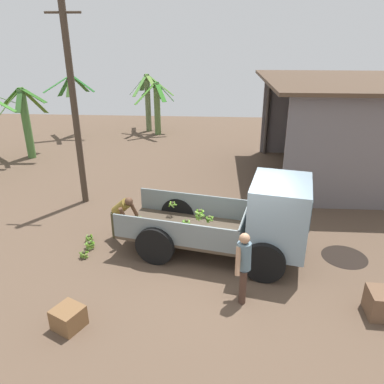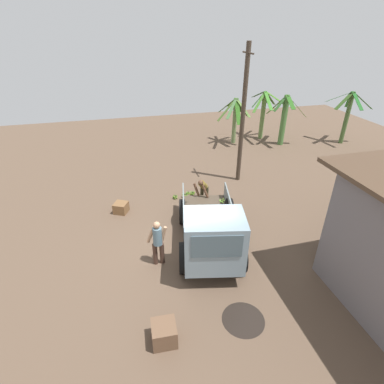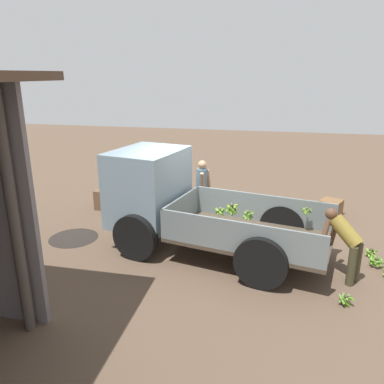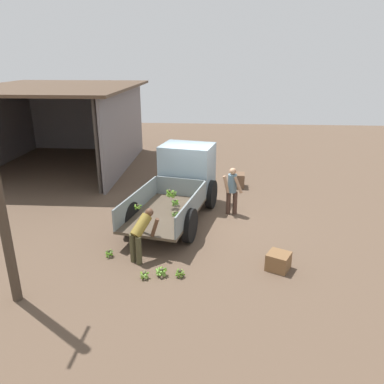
% 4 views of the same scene
% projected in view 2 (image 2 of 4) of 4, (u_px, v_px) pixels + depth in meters
% --- Properties ---
extents(ground, '(36.00, 36.00, 0.00)m').
position_uv_depth(ground, '(192.00, 254.00, 10.25)').
color(ground, brown).
extents(mud_patch_0, '(1.15, 1.15, 0.01)m').
position_uv_depth(mud_patch_0, '(243.00, 320.00, 7.98)').
color(mud_patch_0, black).
rests_on(mud_patch_0, ground).
extents(cargo_truck, '(4.90, 2.79, 2.15)m').
position_uv_depth(cargo_truck, '(212.00, 235.00, 9.38)').
color(cargo_truck, '#4B3E30').
rests_on(cargo_truck, ground).
extents(utility_pole, '(1.07, 0.21, 6.30)m').
position_uv_depth(utility_pole, '(243.00, 117.00, 13.64)').
color(utility_pole, '#423529').
rests_on(utility_pole, ground).
extents(banana_palm_2, '(2.57, 2.58, 3.30)m').
position_uv_depth(banana_palm_2, '(347.00, 116.00, 19.01)').
color(banana_palm_2, '#466331').
rests_on(banana_palm_2, ground).
extents(banana_palm_3, '(2.37, 2.07, 2.89)m').
position_uv_depth(banana_palm_3, '(235.00, 119.00, 19.13)').
color(banana_palm_3, '#657D4A').
rests_on(banana_palm_3, ground).
extents(banana_palm_4, '(2.88, 2.08, 3.13)m').
position_uv_depth(banana_palm_4, '(263.00, 113.00, 19.88)').
color(banana_palm_4, olive).
rests_on(banana_palm_4, ground).
extents(banana_palm_6, '(2.48, 2.16, 3.16)m').
position_uv_depth(banana_palm_6, '(284.00, 119.00, 18.85)').
color(banana_palm_6, '#49763A').
rests_on(banana_palm_6, ground).
extents(person_foreground_visitor, '(0.36, 0.68, 1.62)m').
position_uv_depth(person_foreground_visitor, '(158.00, 241.00, 9.47)').
color(person_foreground_visitor, '#452F25').
rests_on(person_foreground_visitor, ground).
extents(person_worker_loading, '(0.86, 0.80, 1.33)m').
position_uv_depth(person_worker_loading, '(203.00, 188.00, 12.72)').
color(person_worker_loading, '#403C26').
rests_on(person_worker_loading, ground).
extents(banana_bunch_on_ground_0, '(0.24, 0.24, 0.20)m').
position_uv_depth(banana_bunch_on_ground_0, '(175.00, 197.00, 13.46)').
color(banana_bunch_on_ground_0, '#443D2C').
rests_on(banana_bunch_on_ground_0, ground).
extents(banana_bunch_on_ground_1, '(0.31, 0.30, 0.22)m').
position_uv_depth(banana_bunch_on_ground_1, '(185.00, 195.00, 13.55)').
color(banana_bunch_on_ground_1, brown).
rests_on(banana_bunch_on_ground_1, ground).
extents(banana_bunch_on_ground_2, '(0.24, 0.24, 0.20)m').
position_uv_depth(banana_bunch_on_ground_2, '(193.00, 193.00, 13.76)').
color(banana_bunch_on_ground_2, brown).
rests_on(banana_bunch_on_ground_2, ground).
extents(banana_bunch_on_ground_3, '(0.25, 0.24, 0.20)m').
position_uv_depth(banana_bunch_on_ground_3, '(223.00, 200.00, 13.19)').
color(banana_bunch_on_ground_3, '#463F2D').
rests_on(banana_bunch_on_ground_3, ground).
extents(wooden_crate_0, '(0.70, 0.70, 0.43)m').
position_uv_depth(wooden_crate_0, '(121.00, 208.00, 12.45)').
color(wooden_crate_0, brown).
rests_on(wooden_crate_0, ground).
extents(wooden_crate_1, '(0.63, 0.63, 0.56)m').
position_uv_depth(wooden_crate_1, '(164.00, 333.00, 7.32)').
color(wooden_crate_1, brown).
rests_on(wooden_crate_1, ground).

